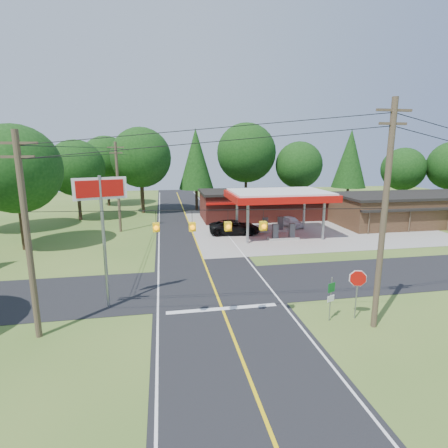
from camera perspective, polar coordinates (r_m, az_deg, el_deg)
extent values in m
plane|color=#3E6222|center=(24.22, -1.77, -10.08)|extent=(120.00, 120.00, 0.00)
cube|color=black|center=(24.22, -1.77, -10.06)|extent=(8.00, 120.00, 0.02)
cube|color=black|center=(24.21, -1.77, -10.05)|extent=(70.00, 7.00, 0.02)
cube|color=yellow|center=(24.21, -1.77, -10.03)|extent=(0.15, 110.00, 0.00)
cylinder|color=gray|center=(34.45, 3.89, 0.23)|extent=(0.28, 0.28, 4.20)
cylinder|color=gray|center=(39.23, 2.13, 1.69)|extent=(0.28, 0.28, 4.20)
cylinder|color=gray|center=(37.18, 15.94, 0.66)|extent=(0.28, 0.28, 4.20)
cylinder|color=gray|center=(41.65, 12.96, 2.00)|extent=(0.28, 0.28, 4.20)
cube|color=#B80E09|center=(37.58, 8.96, 4.57)|extent=(10.60, 7.40, 0.70)
cube|color=white|center=(37.53, 8.98, 5.18)|extent=(10.00, 7.00, 0.25)
cube|color=#9E9B93|center=(36.69, 9.66, -2.34)|extent=(3.20, 0.90, 0.22)
cube|color=#3F3F44|center=(36.21, 8.36, -1.16)|extent=(0.55, 0.45, 1.50)
cube|color=#3F3F44|center=(36.81, 11.02, -1.04)|extent=(0.55, 0.45, 1.50)
cube|color=#9E9B93|center=(40.00, 7.93, -1.10)|extent=(3.20, 0.90, 0.22)
cube|color=#3F3F44|center=(39.56, 6.72, 0.01)|extent=(0.55, 0.45, 1.50)
cube|color=#3F3F44|center=(40.11, 9.19, 0.10)|extent=(0.55, 0.45, 1.50)
cube|color=maroon|center=(47.68, 6.10, 3.04)|extent=(16.00, 7.00, 3.50)
cube|color=black|center=(47.42, 6.15, 5.31)|extent=(16.40, 7.40, 0.30)
cube|color=#B80E09|center=(44.13, 7.43, 3.54)|extent=(16.00, 0.50, 0.25)
cube|color=#40291A|center=(49.89, 28.79, 2.02)|extent=(20.00, 8.00, 3.50)
cube|color=black|center=(49.65, 29.01, 4.18)|extent=(20.40, 8.40, 0.30)
cube|color=black|center=(46.63, 32.08, 2.13)|extent=(20.00, 0.70, 0.25)
cylinder|color=#473828|center=(18.91, 24.62, 0.70)|extent=(0.30, 0.30, 11.50)
cube|color=#473828|center=(18.70, 26.04, 16.36)|extent=(1.80, 0.12, 0.12)
cube|color=#473828|center=(18.66, 25.86, 14.53)|extent=(1.40, 0.12, 0.12)
cylinder|color=#473828|center=(18.78, -29.39, -2.18)|extent=(0.30, 0.30, 10.00)
cube|color=#473828|center=(18.33, -30.82, 11.29)|extent=(1.80, 0.12, 0.12)
cube|color=#473828|center=(18.33, -30.62, 9.43)|extent=(1.40, 0.12, 0.12)
cylinder|color=#473828|center=(40.71, -16.91, 5.68)|extent=(0.30, 0.30, 10.00)
cube|color=#473828|center=(40.50, -17.29, 11.88)|extent=(1.80, 0.12, 0.12)
cube|color=#473828|center=(40.50, -17.24, 11.03)|extent=(1.40, 0.12, 0.12)
cylinder|color=#473828|center=(57.48, -13.49, 7.31)|extent=(0.30, 0.30, 9.50)
cube|color=yellow|center=(16.91, -11.01, -0.51)|extent=(0.32, 0.32, 0.42)
cube|color=yellow|center=(16.76, -5.20, -0.45)|extent=(0.32, 0.32, 0.42)
cube|color=yellow|center=(16.80, 0.64, -0.37)|extent=(0.32, 0.32, 0.42)
cube|color=yellow|center=(17.00, 6.41, -0.30)|extent=(0.32, 0.32, 0.42)
cylinder|color=#332316|center=(49.92, -22.52, 2.86)|extent=(0.44, 0.44, 3.96)
sphere|color=black|center=(49.46, -22.97, 8.40)|extent=(7.26, 7.26, 7.26)
cylinder|color=#332316|center=(52.73, -13.11, 4.30)|extent=(0.44, 0.44, 4.68)
sphere|color=black|center=(52.30, -13.41, 10.52)|extent=(8.58, 8.58, 8.58)
cylinder|color=#332316|center=(53.92, -4.51, 4.54)|extent=(0.44, 0.44, 4.32)
cone|color=black|center=(53.49, -4.61, 10.54)|extent=(5.28, 5.28, 9.00)
cylinder|color=#332316|center=(56.19, 3.56, 5.22)|extent=(0.44, 0.44, 5.04)
sphere|color=black|center=(55.81, 3.64, 11.52)|extent=(9.24, 9.24, 9.24)
cylinder|color=#332316|center=(56.81, 11.93, 4.52)|extent=(0.44, 0.44, 3.96)
sphere|color=black|center=(56.41, 12.14, 9.39)|extent=(7.26, 7.26, 7.26)
cylinder|color=#332316|center=(59.37, 19.50, 4.58)|extent=(0.44, 0.44, 4.32)
cone|color=black|center=(58.98, 19.88, 10.01)|extent=(5.28, 5.28, 9.00)
cylinder|color=#332316|center=(62.14, 26.83, 3.94)|extent=(0.44, 0.44, 3.60)
sphere|color=black|center=(61.78, 27.22, 7.98)|extent=(6.60, 6.60, 6.60)
cylinder|color=#332316|center=(63.68, 32.79, 3.65)|extent=(0.44, 0.44, 3.96)
cylinder|color=#332316|center=(37.18, -30.02, -0.40)|extent=(0.44, 0.44, 4.32)
sphere|color=black|center=(36.56, -30.88, 7.71)|extent=(7.92, 7.92, 7.92)
cylinder|color=#332316|center=(61.25, -18.37, 4.86)|extent=(0.44, 0.44, 4.32)
sphere|color=black|center=(60.88, -18.70, 9.79)|extent=(7.92, 7.92, 7.92)
imported|color=black|center=(38.43, 1.70, -0.54)|extent=(6.11, 6.11, 1.55)
imported|color=white|center=(42.91, 10.86, 0.38)|extent=(4.74, 4.74, 1.26)
cylinder|color=gray|center=(20.98, -18.97, -3.11)|extent=(0.18, 0.18, 7.73)
cube|color=white|center=(20.43, -19.57, 5.48)|extent=(2.74, 1.02, 1.22)
cube|color=#B80E09|center=(20.38, -19.59, 5.47)|extent=(2.41, 0.89, 0.94)
cylinder|color=gray|center=(20.69, 20.79, -10.93)|extent=(0.07, 0.07, 2.63)
cylinder|color=gray|center=(20.01, 16.98, -11.65)|extent=(0.06, 0.06, 2.50)
cube|color=#0C591E|center=(19.72, 17.16, -9.89)|extent=(0.48, 0.23, 0.51)
cube|color=white|center=(19.96, 17.04, -11.56)|extent=(0.48, 0.23, 0.34)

